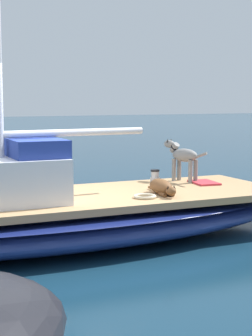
# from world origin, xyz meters

# --- Properties ---
(ground_plane) EXTENTS (120.00, 120.00, 0.00)m
(ground_plane) POSITION_xyz_m (0.00, 0.00, 0.00)
(ground_plane) COLOR #143347
(sailboat_main) EXTENTS (3.06, 7.41, 0.66)m
(sailboat_main) POSITION_xyz_m (0.00, 0.00, 0.34)
(sailboat_main) COLOR navy
(sailboat_main) RESTS_ON ground
(dog_brown) EXTENTS (0.95, 0.36, 0.22)m
(dog_brown) POSITION_xyz_m (-0.51, -1.31, 0.77)
(dog_brown) COLOR brown
(dog_brown) RESTS_ON sailboat_main
(dog_grey) EXTENTS (0.93, 0.34, 0.70)m
(dog_grey) POSITION_xyz_m (0.42, -2.32, 1.08)
(dog_grey) COLOR gray
(dog_grey) RESTS_ON sailboat_main
(deck_winch) EXTENTS (0.16, 0.16, 0.21)m
(deck_winch) POSITION_xyz_m (0.58, -1.87, 0.76)
(deck_winch) COLOR #B7B7BC
(deck_winch) RESTS_ON sailboat_main
(coiled_rope) EXTENTS (0.32, 0.32, 0.04)m
(coiled_rope) POSITION_xyz_m (-0.64, -0.95, 0.68)
(coiled_rope) COLOR beige
(coiled_rope) RESTS_ON sailboat_main
(deck_towel) EXTENTS (0.62, 0.46, 0.03)m
(deck_towel) POSITION_xyz_m (0.05, -2.50, 0.68)
(deck_towel) COLOR #C6333D
(deck_towel) RESTS_ON sailboat_main
(mooring_buoy) EXTENTS (0.44, 0.44, 0.44)m
(mooring_buoy) POSITION_xyz_m (5.56, -0.93, 0.22)
(mooring_buoy) COLOR yellow
(mooring_buoy) RESTS_ON ground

